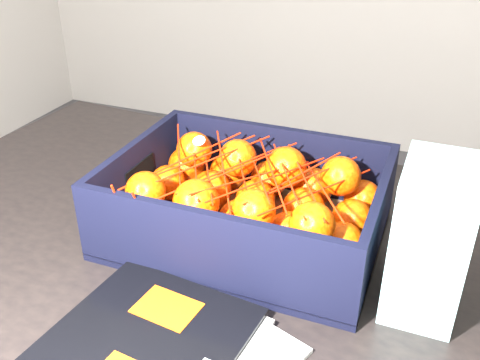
% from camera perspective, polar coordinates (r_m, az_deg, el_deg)
% --- Properties ---
extents(table, '(1.26, 0.89, 0.75)m').
position_cam_1_polar(table, '(0.85, -2.25, -13.26)').
color(table, black).
rests_on(table, ground).
extents(produce_crate, '(0.39, 0.29, 0.12)m').
position_cam_1_polar(produce_crate, '(0.80, 0.79, -3.53)').
color(produce_crate, brown).
rests_on(produce_crate, table).
extents(clementine_heap, '(0.36, 0.27, 0.11)m').
position_cam_1_polar(clementine_heap, '(0.79, 0.88, -2.45)').
color(clementine_heap, '#EB4404').
rests_on(clementine_heap, produce_crate).
extents(mesh_net, '(0.32, 0.26, 0.09)m').
position_cam_1_polar(mesh_net, '(0.76, 0.26, 0.65)').
color(mesh_net, red).
rests_on(mesh_net, clementine_heap).
extents(retail_carton, '(0.09, 0.13, 0.19)m').
position_cam_1_polar(retail_carton, '(0.69, 19.42, -5.81)').
color(retail_carton, white).
rests_on(retail_carton, table).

